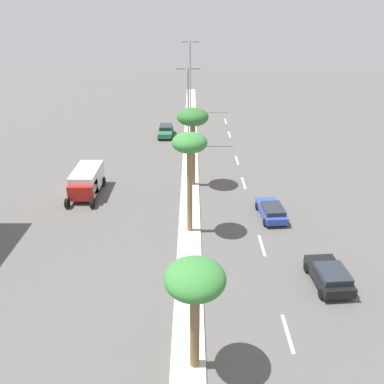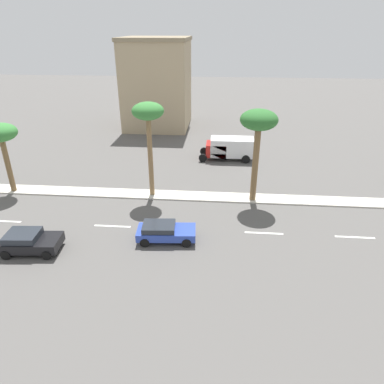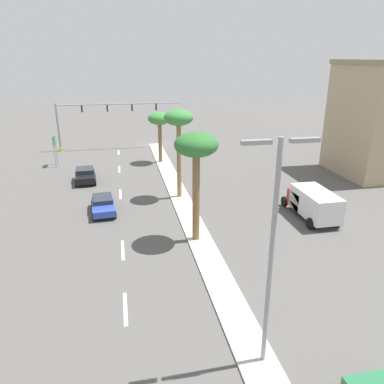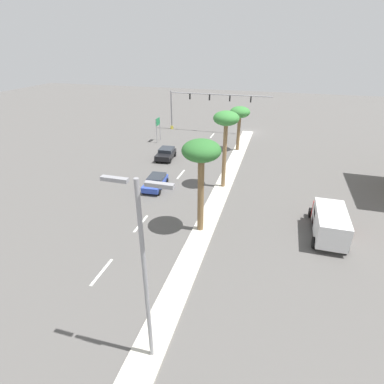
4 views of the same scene
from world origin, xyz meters
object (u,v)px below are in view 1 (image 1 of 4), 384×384
Objects in this scene: palm_tree_outboard at (193,283)px; palm_tree_mid at (191,121)px; palm_tree_right at (188,148)px; street_lamp_front at (186,102)px; street_lamp_left at (188,72)px; sedan_blue_front at (270,210)px; sedan_green_trailing at (164,131)px; box_truck at (84,182)px; sedan_black_inboard at (328,275)px.

palm_tree_outboard is 21.70m from palm_tree_mid.
palm_tree_right is (-0.31, 12.79, 1.80)m from palm_tree_outboard.
street_lamp_front is 17.64m from street_lamp_left.
palm_tree_outboard is at bearing -88.62° from palm_tree_right.
sedan_blue_front is at bearing -44.43° from palm_tree_mid.
box_truck reaches higher than sedan_green_trailing.
sedan_green_trailing is at bearing 95.75° from palm_tree_outboard.
palm_tree_right reaches higher than palm_tree_outboard.
sedan_green_trailing is 0.76× the size of box_truck.
street_lamp_left reaches higher than palm_tree_mid.
sedan_green_trailing is at bearing 97.93° from palm_tree_right.
street_lamp_left is 2.50× the size of sedan_green_trailing.
street_lamp_front is 7.63m from sedan_green_trailing.
palm_tree_outboard is 51.07m from street_lamp_left.
street_lamp_front is 0.86× the size of street_lamp_left.
sedan_blue_front is 0.92× the size of sedan_green_trailing.
sedan_blue_front is (6.70, 15.03, -4.62)m from palm_tree_outboard.
palm_tree_outboard is at bearing -88.98° from street_lamp_front.
sedan_blue_front is 17.59m from box_truck.
palm_tree_outboard is at bearing -89.85° from palm_tree_mid.
box_truck is (-6.45, -18.51, 0.58)m from sedan_green_trailing.
box_truck is at bearing -124.96° from street_lamp_front.
sedan_black_inboard is at bearing -78.38° from street_lamp_left.
box_truck is (-16.99, 4.53, 0.65)m from sedan_blue_front.
street_lamp_front is at bearing 90.79° from palm_tree_right.
palm_tree_right is at bearing -82.07° from sedan_green_trailing.
palm_tree_outboard is 1.36× the size of sedan_green_trailing.
palm_tree_mid is 1.85× the size of sedan_blue_front.
sedan_black_inboard is at bearing -35.75° from palm_tree_right.
palm_tree_outboard is 33.44m from street_lamp_front.
palm_tree_right is at bearing -89.84° from street_lamp_left.
palm_tree_right is 1.35× the size of box_truck.
palm_tree_right reaches higher than palm_tree_mid.
sedan_black_inboard is (2.09, -8.80, 0.06)m from sedan_blue_front.
sedan_blue_front is 0.70× the size of box_truck.
sedan_blue_front is at bearing 17.73° from palm_tree_right.
palm_tree_mid is at bearing -87.39° from street_lamp_front.
sedan_black_inboard is (8.80, 6.24, -4.56)m from palm_tree_outboard.
palm_tree_right is 8.88m from palm_tree_mid.
palm_tree_mid is at bearing 90.15° from palm_tree_outboard.
palm_tree_outboard is 1.57× the size of sedan_black_inboard.
palm_tree_mid is at bearing 88.38° from palm_tree_right.
street_lamp_front is 17.51m from box_truck.
sedan_black_inboard reaches higher than sedan_blue_front.
sedan_blue_front is 9.04m from sedan_black_inboard.
street_lamp_left is (-0.11, 38.26, -0.41)m from palm_tree_right.
palm_tree_right reaches higher than sedan_black_inboard.
sedan_green_trailing is (-3.24, 4.65, -5.11)m from street_lamp_front.
box_truck reaches higher than sedan_blue_front.
street_lamp_front is 1.63× the size of box_truck.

